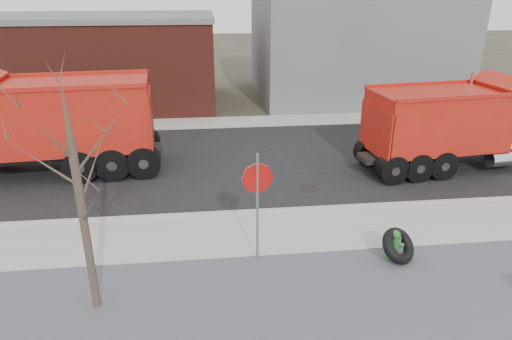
{
  "coord_description": "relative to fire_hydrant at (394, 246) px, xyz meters",
  "views": [
    {
      "loc": [
        -0.52,
        -11.48,
        6.86
      ],
      "look_at": [
        0.97,
        1.8,
        1.4
      ],
      "focal_mm": 32.0,
      "sensor_mm": 36.0,
      "label": 1
    }
  ],
  "objects": [
    {
      "name": "dump_truck_red_b",
      "position": [
        -11.16,
        7.21,
        1.66
      ],
      "size": [
        9.81,
        3.5,
        4.05
      ],
      "rotation": [
        0.0,
        0.0,
        3.22
      ],
      "color": "black",
      "rests_on": "ground"
    },
    {
      "name": "building_grey",
      "position": [
        4.68,
        19.47,
        3.6
      ],
      "size": [
        12.0,
        10.0,
        8.0
      ],
      "color": "slate",
      "rests_on": "ground"
    },
    {
      "name": "building_brick",
      "position": [
        -14.32,
        18.47,
        2.26
      ],
      "size": [
        20.2,
        8.2,
        5.3
      ],
      "color": "maroon",
      "rests_on": "ground"
    },
    {
      "name": "ground",
      "position": [
        -4.32,
        1.47,
        -0.4
      ],
      "size": [
        120.0,
        120.0,
        0.0
      ],
      "primitive_type": "plane",
      "color": "#383328",
      "rests_on": "ground"
    },
    {
      "name": "far_sidewalk",
      "position": [
        -4.32,
        13.47,
        -0.37
      ],
      "size": [
        60.0,
        2.0,
        0.06
      ],
      "primitive_type": "cube",
      "color": "#9E9B93",
      "rests_on": "ground"
    },
    {
      "name": "stop_sign",
      "position": [
        -3.64,
        0.37,
        1.64
      ],
      "size": [
        0.81,
        0.15,
        3.02
      ],
      "rotation": [
        0.0,
        0.0,
        -0.24
      ],
      "color": "gray",
      "rests_on": "ground"
    },
    {
      "name": "truck_tire",
      "position": [
        0.06,
        -0.09,
        0.05
      ],
      "size": [
        1.32,
        1.27,
        0.94
      ],
      "color": "black",
      "rests_on": "ground"
    },
    {
      "name": "sidewalk",
      "position": [
        -4.32,
        1.72,
        -0.37
      ],
      "size": [
        60.0,
        2.5,
        0.06
      ],
      "primitive_type": "cube",
      "color": "#9E9B93",
      "rests_on": "ground"
    },
    {
      "name": "dump_truck_red_a",
      "position": [
        5.1,
        6.18,
        1.43
      ],
      "size": [
        8.97,
        3.35,
        3.58
      ],
      "rotation": [
        0.0,
        0.0,
        0.11
      ],
      "color": "black",
      "rests_on": "ground"
    },
    {
      "name": "road",
      "position": [
        -4.32,
        7.77,
        -0.39
      ],
      "size": [
        60.0,
        9.4,
        0.02
      ],
      "primitive_type": "cube",
      "color": "black",
      "rests_on": "ground"
    },
    {
      "name": "fire_hydrant",
      "position": [
        0.0,
        0.0,
        0.0
      ],
      "size": [
        0.49,
        0.48,
        0.86
      ],
      "rotation": [
        0.0,
        0.0,
        -0.3
      ],
      "color": "#2D7639",
      "rests_on": "ground"
    },
    {
      "name": "curb",
      "position": [
        -4.32,
        3.02,
        -0.34
      ],
      "size": [
        60.0,
        0.15,
        0.11
      ],
      "primitive_type": "cube",
      "color": "#9E9B93",
      "rests_on": "ground"
    },
    {
      "name": "bare_tree",
      "position": [
        -7.52,
        -1.13,
        2.9
      ],
      "size": [
        3.2,
        3.2,
        5.2
      ],
      "color": "#382D23",
      "rests_on": "ground"
    },
    {
      "name": "gravel_verge",
      "position": [
        -4.32,
        -2.03,
        -0.38
      ],
      "size": [
        60.0,
        5.0,
        0.03
      ],
      "primitive_type": "cube",
      "color": "slate",
      "rests_on": "ground"
    }
  ]
}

